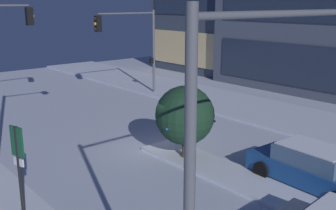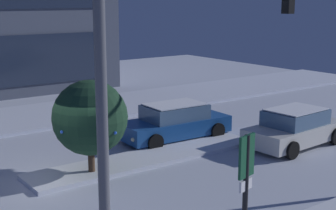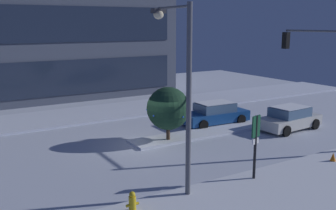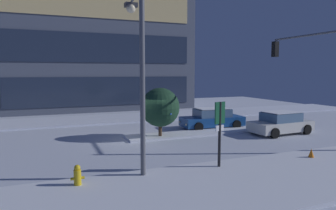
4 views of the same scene
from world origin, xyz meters
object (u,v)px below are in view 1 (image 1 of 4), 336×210
Objects in this scene: traffic_light_corner_near_right at (281,108)px; street_lamp_arched at (6,47)px; traffic_light_corner_far_left at (132,38)px; parking_info_sign at (19,160)px; decorated_tree_median at (185,115)px; car_far at (312,167)px.

traffic_light_corner_near_right is 0.87× the size of street_lamp_arched.
traffic_light_corner_far_left is 20.66m from traffic_light_corner_near_right.
traffic_light_corner_far_left reaches higher than parking_info_sign.
street_lamp_arched is (-10.57, -1.20, 0.32)m from traffic_light_corner_near_right.
decorated_tree_median is (-0.11, 6.85, 0.08)m from parking_info_sign.
traffic_light_corner_far_left is 13.35m from street_lamp_arched.
car_far is 0.64× the size of street_lamp_arched.
decorated_tree_median is (3.09, 5.81, -2.92)m from street_lamp_arched.
traffic_light_corner_far_left reaches higher than decorated_tree_median.
traffic_light_corner_near_right is (2.73, -6.41, 3.83)m from car_far.
traffic_light_corner_far_left is at bearing -9.50° from car_far.
traffic_light_corner_near_right is 10.65m from street_lamp_arched.
traffic_light_corner_near_right is 2.22× the size of parking_info_sign.
traffic_light_corner_near_right reaches higher than car_far.
traffic_light_corner_far_left is 0.80× the size of street_lamp_arched.
traffic_light_corner_far_left is (-15.50, 3.29, 3.38)m from car_far.
street_lamp_arched reaches higher than decorated_tree_median.
street_lamp_arched is at bearing 96.48° from traffic_light_corner_near_right.
street_lamp_arched is (-7.84, -7.61, 4.15)m from car_far.
traffic_light_corner_near_right is 8.17m from parking_info_sign.
street_lamp_arched is at bearing 57.84° from parking_info_sign.
street_lamp_arched reaches higher than traffic_light_corner_far_left.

